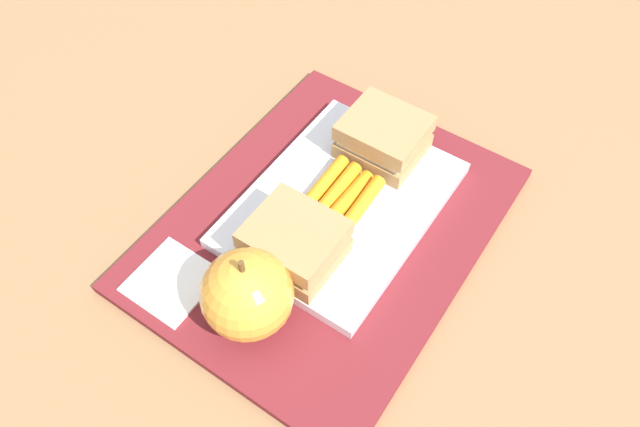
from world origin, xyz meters
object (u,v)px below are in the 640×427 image
sandwich_half_right (295,242)px  apple (249,296)px  food_tray (341,204)px  sandwich_half_left (383,137)px  paper_napkin (172,281)px  carrot_sticks_bundle (342,196)px

sandwich_half_right → apple: bearing=1.7°
food_tray → apple: size_ratio=2.53×
sandwich_half_left → paper_napkin: sandwich_half_left is taller
food_tray → sandwich_half_right: bearing=0.0°
sandwich_half_left → apple: (0.22, 0.00, 0.01)m
food_tray → sandwich_half_left: 0.08m
paper_napkin → carrot_sticks_bundle: bearing=152.9°
sandwich_half_left → carrot_sticks_bundle: bearing=-0.1°
paper_napkin → sandwich_half_right: bearing=135.0°
food_tray → sandwich_half_right: size_ratio=2.88×
food_tray → paper_napkin: bearing=-27.2°
food_tray → sandwich_half_right: (0.08, 0.00, 0.03)m
food_tray → sandwich_half_left: size_ratio=2.88×
apple → sandwich_half_left: bearing=-179.5°
sandwich_half_right → paper_napkin: bearing=-45.0°
carrot_sticks_bundle → sandwich_half_right: bearing=0.1°
carrot_sticks_bundle → paper_napkin: carrot_sticks_bundle is taller
paper_napkin → food_tray: bearing=152.8°
carrot_sticks_bundle → apple: 0.15m
sandwich_half_right → food_tray: bearing=180.0°
apple → sandwich_half_right: bearing=-178.3°
sandwich_half_left → apple: size_ratio=0.88×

